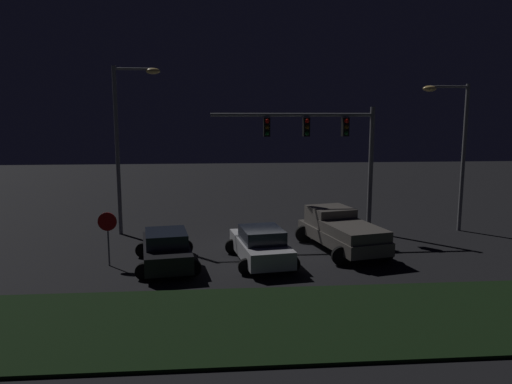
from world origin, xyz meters
The scene contains 9 objects.
ground_plane centered at (0.00, 0.00, 0.00)m, with size 80.00×80.00×0.00m, color black.
grass_median centered at (0.00, -8.18, 0.05)m, with size 21.37×5.37×0.10m, color black.
pickup_truck centered at (3.42, -0.62, 1.00)m, with size 3.68×5.71×1.80m.
car_sedan centered at (-4.21, -2.45, 0.74)m, with size 2.91×4.62×1.51m.
car_sedan_far centered at (-0.35, -2.22, 0.74)m, with size 2.90×4.62×1.51m.
traffic_signal_gantry centered at (3.35, 2.60, 4.90)m, with size 8.32×0.56×6.50m.
street_lamp_left centered at (-6.67, 3.27, 5.29)m, with size 2.35×0.44×8.49m.
street_lamp_right centered at (10.21, 2.60, 4.86)m, with size 2.47×0.44×7.66m.
stop_sign centered at (-6.55, -2.19, 1.56)m, with size 0.76×0.08×2.23m.
Camera 1 is at (-2.15, -21.82, 6.10)m, focal length 34.24 mm.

